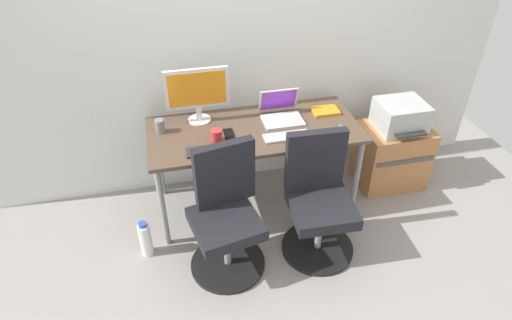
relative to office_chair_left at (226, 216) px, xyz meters
name	(u,v)px	position (x,y,z in m)	size (l,w,h in m)	color
ground_plane	(255,202)	(0.33, 0.56, -0.42)	(5.28, 5.28, 0.00)	gray
back_wall	(242,37)	(0.33, 1.00, 0.88)	(4.40, 0.04, 2.60)	silver
desk	(255,136)	(0.33, 0.56, 0.25)	(1.61, 0.71, 0.75)	brown
office_chair_left	(226,216)	(0.00, 0.00, 0.00)	(0.54, 0.54, 0.94)	black
office_chair_right	(318,202)	(0.67, 0.00, 0.00)	(0.54, 0.54, 0.94)	black
side_cabinet	(391,155)	(1.57, 0.59, -0.14)	(0.57, 0.43, 0.56)	#B77542
printer	(400,116)	(1.57, 0.59, 0.25)	(0.38, 0.40, 0.24)	#B7B7B7
water_bottle_on_floor	(146,239)	(-0.58, 0.19, -0.28)	(0.09, 0.09, 0.31)	white
desktop_monitor	(197,92)	(-0.06, 0.78, 0.57)	(0.48, 0.18, 0.43)	silver
open_laptop	(281,112)	(0.57, 0.67, 0.38)	(0.31, 0.29, 0.22)	silver
keyboard_by_monitor	(210,150)	(-0.04, 0.34, 0.33)	(0.34, 0.12, 0.02)	#2D2D2D
keyboard_by_laptop	(286,137)	(0.53, 0.39, 0.33)	(0.34, 0.12, 0.02)	#B7B7B7
mouse_by_monitor	(342,127)	(0.98, 0.41, 0.34)	(0.06, 0.10, 0.03)	#515156
mouse_by_laptop	(324,140)	(0.78, 0.28, 0.34)	(0.06, 0.10, 0.03)	#515156
coffee_mug	(216,136)	(0.02, 0.46, 0.37)	(0.08, 0.08, 0.09)	red
pen_cup	(160,126)	(-0.37, 0.67, 0.37)	(0.07, 0.07, 0.10)	slate
phone_near_monitor	(229,134)	(0.13, 0.52, 0.33)	(0.07, 0.14, 0.01)	black
notebook	(325,111)	(0.94, 0.67, 0.33)	(0.21, 0.15, 0.03)	orange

